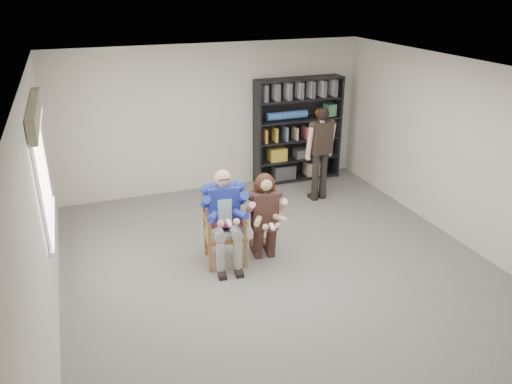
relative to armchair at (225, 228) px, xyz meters
name	(u,v)px	position (x,y,z in m)	size (l,w,h in m)	color
room_shell	(286,182)	(0.67, -0.62, 0.85)	(6.00, 7.00, 2.80)	silver
floor	(284,273)	(0.67, -0.62, -0.55)	(6.00, 7.00, 0.01)	#605E5A
window_left	(43,168)	(-2.28, 0.38, 1.08)	(0.16, 2.00, 1.75)	silver
armchair	(225,228)	(0.00, 0.00, 0.00)	(0.64, 0.62, 1.10)	brown
seated_man	(224,217)	(0.00, 0.00, 0.17)	(0.62, 0.86, 1.44)	navy
kneeling_woman	(265,218)	(0.58, -0.12, 0.10)	(0.55, 0.88, 1.31)	#38221B
bookshelf	(298,130)	(2.37, 2.66, 0.50)	(1.80, 0.38, 2.10)	black
standing_man	(321,155)	(2.33, 1.56, 0.33)	(0.54, 0.30, 1.76)	black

